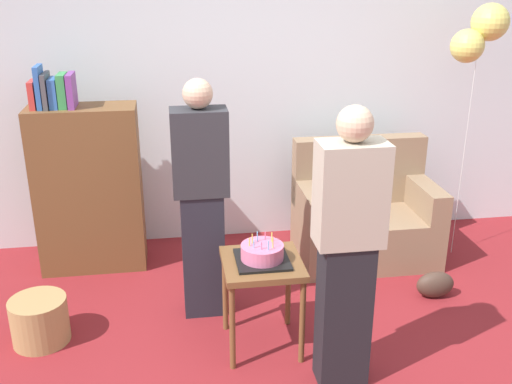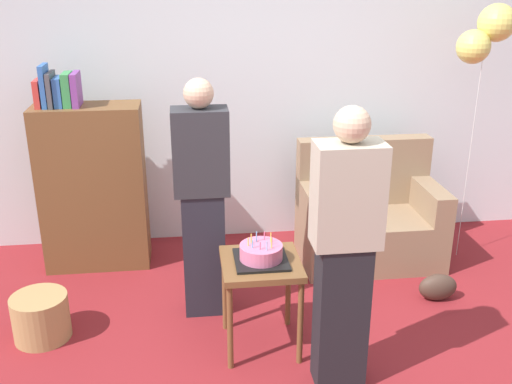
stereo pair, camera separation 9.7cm
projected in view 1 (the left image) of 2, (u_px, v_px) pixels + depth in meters
name	position (u px, v px, depth m)	size (l,w,h in m)	color
ground_plane	(293.00, 372.00, 3.53)	(8.00, 8.00, 0.00)	maroon
wall_back	(245.00, 83.00, 4.95)	(6.00, 0.10, 2.70)	silver
couch	(364.00, 217.00, 4.86)	(1.10, 0.70, 0.96)	#8C7054
bookshelf	(88.00, 186.00, 4.58)	(0.80, 0.36, 1.61)	brown
side_table	(262.00, 274.00, 3.62)	(0.48, 0.48, 0.60)	brown
birthday_cake	(262.00, 253.00, 3.57)	(0.32, 0.32, 0.17)	black
person_blowing_candles	(201.00, 200.00, 3.88)	(0.36, 0.22, 1.63)	#23232D
person_holding_cake	(347.00, 251.00, 3.19)	(0.36, 0.22, 1.63)	black
wicker_basket	(40.00, 320.00, 3.79)	(0.36, 0.36, 0.30)	#A88451
handbag	(435.00, 285.00, 4.31)	(0.28, 0.14, 0.20)	#473328
balloon_bunch	(480.00, 32.00, 4.45)	(0.44, 0.29, 2.01)	silver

